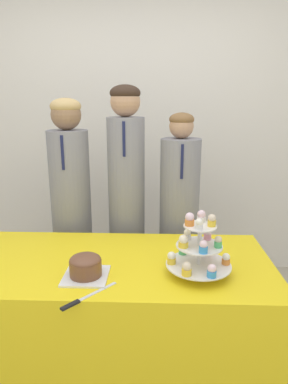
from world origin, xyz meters
The scene contains 8 objects.
wall_back centered at (0.00, 1.81, 1.35)m, with size 9.00×0.06×2.70m.
table centered at (0.00, 0.39, 0.36)m, with size 1.68×0.78×0.73m.
round_cake centered at (-0.11, 0.21, 0.78)m, with size 0.21×0.21×0.12m.
cake_knife centered at (-0.09, 0.01, 0.73)m, with size 0.21×0.23×0.01m.
cupcake_stand centered at (0.43, 0.26, 0.86)m, with size 0.32×0.32×0.31m.
student_0 centered at (-0.37, 1.00, 0.76)m, with size 0.28×0.28×1.57m.
student_1 centered at (0.02, 1.00, 0.82)m, with size 0.25×0.26×1.65m.
student_2 centered at (0.38, 1.00, 0.70)m, with size 0.27×0.28×1.48m.
Camera 1 is at (0.22, -1.27, 1.55)m, focal length 32.00 mm.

